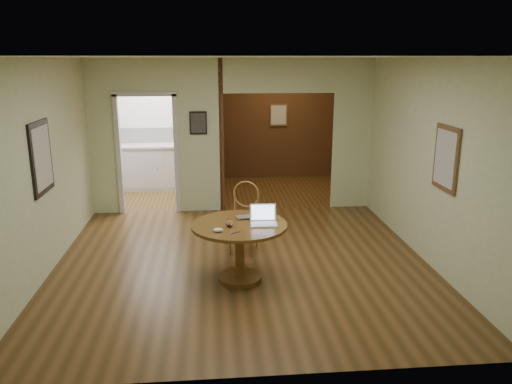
{
  "coord_description": "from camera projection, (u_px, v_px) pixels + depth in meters",
  "views": [
    {
      "loc": [
        -0.39,
        -6.26,
        2.68
      ],
      "look_at": [
        0.17,
        -0.2,
        1.05
      ],
      "focal_mm": 35.0,
      "sensor_mm": 36.0,
      "label": 1
    }
  ],
  "objects": [
    {
      "name": "pen",
      "position": [
        235.0,
        233.0,
        5.75
      ],
      "size": [
        0.12,
        0.08,
        0.01
      ],
      "primitive_type": "cylinder",
      "rotation": [
        0.0,
        1.57,
        0.58
      ],
      "color": "#0C1354",
      "rests_on": "dining_table"
    },
    {
      "name": "wine_glass",
      "position": [
        229.0,
        223.0,
        5.95
      ],
      "size": [
        0.09,
        0.09,
        0.1
      ],
      "primitive_type": null,
      "color": "white",
      "rests_on": "dining_table"
    },
    {
      "name": "kitchen_cabinet",
      "position": [
        166.0,
        167.0,
        10.55
      ],
      "size": [
        2.06,
        0.6,
        0.94
      ],
      "color": "silver",
      "rests_on": "ground"
    },
    {
      "name": "mouse",
      "position": [
        218.0,
        230.0,
        5.78
      ],
      "size": [
        0.12,
        0.07,
        0.05
      ],
      "primitive_type": "ellipsoid",
      "rotation": [
        0.0,
        0.0,
        -0.06
      ],
      "color": "white",
      "rests_on": "dining_table"
    },
    {
      "name": "chair",
      "position": [
        245.0,
        213.0,
        7.08
      ],
      "size": [
        0.55,
        0.55,
        1.01
      ],
      "rotation": [
        0.0,
        0.0,
        -0.35
      ],
      "color": "olive",
      "rests_on": "ground"
    },
    {
      "name": "room_shell",
      "position": [
        206.0,
        135.0,
        9.36
      ],
      "size": [
        5.2,
        7.5,
        5.0
      ],
      "color": "white",
      "rests_on": "ground"
    },
    {
      "name": "floor",
      "position": [
        242.0,
        263.0,
        6.75
      ],
      "size": [
        5.0,
        5.0,
        0.0
      ],
      "primitive_type": "plane",
      "color": "#473014",
      "rests_on": "ground"
    },
    {
      "name": "dining_table",
      "position": [
        240.0,
        239.0,
        6.12
      ],
      "size": [
        1.17,
        1.17,
        0.73
      ],
      "rotation": [
        0.0,
        0.0,
        -0.16
      ],
      "color": "brown",
      "rests_on": "ground"
    },
    {
      "name": "open_laptop",
      "position": [
        263.0,
        218.0,
        6.08
      ],
      "size": [
        0.33,
        0.29,
        0.23
      ],
      "rotation": [
        0.0,
        0.0,
        -0.05
      ],
      "color": "white",
      "rests_on": "dining_table"
    },
    {
      "name": "closed_laptop",
      "position": [
        252.0,
        218.0,
        6.26
      ],
      "size": [
        0.4,
        0.3,
        0.03
      ],
      "primitive_type": "imported",
      "rotation": [
        0.0,
        0.0,
        0.21
      ],
      "color": "silver",
      "rests_on": "dining_table"
    },
    {
      "name": "grocery_bag",
      "position": [
        192.0,
        138.0,
        10.45
      ],
      "size": [
        0.29,
        0.25,
        0.27
      ],
      "primitive_type": "ellipsoid",
      "rotation": [
        0.0,
        0.0,
        0.08
      ],
      "color": "beige",
      "rests_on": "kitchen_cabinet"
    }
  ]
}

